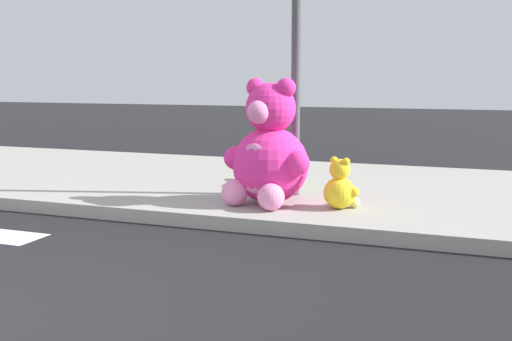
{
  "coord_description": "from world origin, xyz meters",
  "views": [
    {
      "loc": [
        3.07,
        -2.54,
        1.54
      ],
      "look_at": [
        0.8,
        3.6,
        0.55
      ],
      "focal_mm": 42.48,
      "sensor_mm": 36.0,
      "label": 1
    }
  ],
  "objects_px": {
    "plush_teal": "(279,166)",
    "plush_lime": "(287,169)",
    "plush_pink_large": "(268,154)",
    "plush_yellow": "(340,188)",
    "sign_pole": "(296,53)"
  },
  "relations": [
    {
      "from": "plush_yellow",
      "to": "plush_lime",
      "type": "height_order",
      "value": "plush_yellow"
    },
    {
      "from": "sign_pole",
      "to": "plush_yellow",
      "type": "distance_m",
      "value": 1.73
    },
    {
      "from": "plush_lime",
      "to": "plush_pink_large",
      "type": "bearing_deg",
      "value": -83.49
    },
    {
      "from": "plush_yellow",
      "to": "plush_lime",
      "type": "distance_m",
      "value": 1.47
    },
    {
      "from": "plush_pink_large",
      "to": "plush_yellow",
      "type": "height_order",
      "value": "plush_pink_large"
    },
    {
      "from": "sign_pole",
      "to": "plush_pink_large",
      "type": "relative_size",
      "value": 2.28
    },
    {
      "from": "sign_pole",
      "to": "plush_lime",
      "type": "height_order",
      "value": "sign_pole"
    },
    {
      "from": "plush_teal",
      "to": "plush_lime",
      "type": "height_order",
      "value": "plush_lime"
    },
    {
      "from": "plush_pink_large",
      "to": "plush_yellow",
      "type": "distance_m",
      "value": 0.89
    },
    {
      "from": "sign_pole",
      "to": "plush_lime",
      "type": "bearing_deg",
      "value": 116.02
    },
    {
      "from": "plush_lime",
      "to": "plush_teal",
      "type": "bearing_deg",
      "value": 122.71
    },
    {
      "from": "plush_yellow",
      "to": "plush_teal",
      "type": "height_order",
      "value": "plush_yellow"
    },
    {
      "from": "sign_pole",
      "to": "plush_yellow",
      "type": "relative_size",
      "value": 5.68
    },
    {
      "from": "plush_pink_large",
      "to": "sign_pole",
      "type": "bearing_deg",
      "value": 77.21
    },
    {
      "from": "plush_yellow",
      "to": "plush_lime",
      "type": "xyz_separation_m",
      "value": [
        -0.95,
        1.12,
        -0.0
      ]
    }
  ]
}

